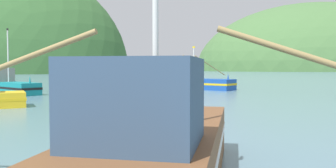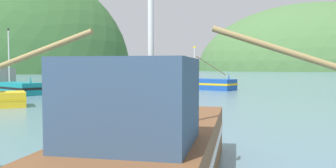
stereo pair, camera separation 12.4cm
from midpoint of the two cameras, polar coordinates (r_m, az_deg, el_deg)
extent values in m
ellipsoid|color=#386633|center=(186.42, -24.27, 1.70)|extent=(113.82, 91.06, 105.06)
ellipsoid|color=#47703D|center=(297.35, 23.10, 2.02)|extent=(190.65, 152.52, 104.79)
cube|color=brown|center=(7.09, -2.65, -12.98)|extent=(5.60, 9.06, 1.35)
cube|color=white|center=(7.07, -2.65, -12.45)|extent=(5.66, 9.15, 0.24)
cone|color=brown|center=(10.83, 2.44, -2.02)|extent=(0.26, 0.26, 0.70)
cube|color=#334C6B|center=(5.65, -5.71, -2.83)|extent=(2.59, 2.59, 1.40)
cylinder|color=silver|center=(6.90, -2.61, 8.13)|extent=(0.12, 0.12, 3.79)
cube|color=#19479E|center=(42.22, 3.47, 0.06)|extent=(9.29, 10.28, 1.26)
cube|color=gold|center=(42.22, 3.47, 0.15)|extent=(9.38, 10.38, 0.23)
cone|color=#19479E|center=(39.41, 9.80, 1.26)|extent=(0.28, 0.28, 0.70)
cube|color=gray|center=(42.80, 2.29, 1.80)|extent=(3.11, 3.23, 1.27)
cylinder|color=silver|center=(41.82, 4.18, 3.41)|extent=(0.12, 0.12, 3.67)
cube|color=gold|center=(41.89, 4.19, 6.09)|extent=(0.26, 0.29, 0.20)
cylinder|color=#997F4C|center=(46.32, 6.97, 2.98)|extent=(5.81, 5.00, 2.61)
cylinder|color=#997F4C|center=(38.21, -0.76, 3.06)|extent=(5.81, 5.00, 2.61)
cube|color=#147F84|center=(38.15, -25.00, -0.54)|extent=(7.56, 8.90, 1.16)
cube|color=black|center=(38.15, -25.00, -0.46)|extent=(7.64, 8.99, 0.21)
cone|color=#147F84|center=(34.08, -21.95, 0.72)|extent=(0.28, 0.28, 0.70)
cube|color=gray|center=(39.37, -25.86, 1.39)|extent=(2.84, 2.99, 1.39)
cylinder|color=silver|center=(37.96, -24.99, 4.17)|extent=(0.12, 0.12, 5.10)
cube|color=black|center=(38.13, -25.07, 8.18)|extent=(0.25, 0.30, 0.20)
camera|label=1|loc=(0.06, -90.14, -0.01)|focal=36.93mm
camera|label=2|loc=(0.06, 89.86, 0.01)|focal=36.93mm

